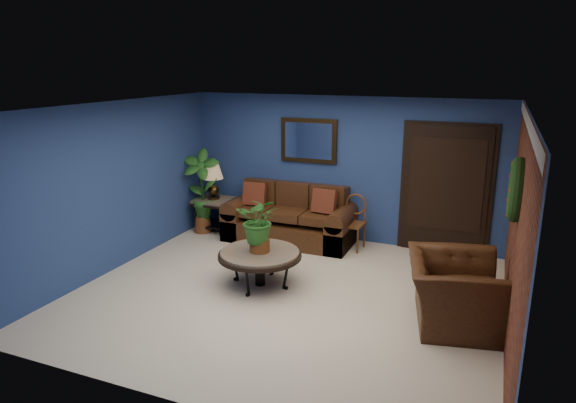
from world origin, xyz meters
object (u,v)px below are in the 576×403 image
at_px(sofa, 291,222).
at_px(end_table, 214,206).
at_px(table_lamp, 213,177).
at_px(side_chair, 354,218).
at_px(armchair, 455,292).
at_px(coffee_table, 260,255).

distance_m(sofa, end_table, 1.53).
distance_m(table_lamp, side_chair, 2.69).
distance_m(end_table, table_lamp, 0.54).
distance_m(sofa, armchair, 3.57).
bearing_deg(armchair, table_lamp, 53.88).
height_order(end_table, table_lamp, table_lamp).
bearing_deg(end_table, armchair, -24.32).
relative_size(table_lamp, side_chair, 0.68).
relative_size(coffee_table, side_chair, 1.27).
xyz_separation_m(end_table, armchair, (4.45, -2.01, -0.06)).
relative_size(sofa, armchair, 1.79).
bearing_deg(end_table, side_chair, 1.46).
distance_m(coffee_table, side_chair, 2.13).
distance_m(coffee_table, table_lamp, 2.71).
relative_size(side_chair, armchair, 0.74).
bearing_deg(sofa, table_lamp, -178.73).
distance_m(coffee_table, armchair, 2.61).
xyz_separation_m(sofa, table_lamp, (-1.52, -0.03, 0.68)).
bearing_deg(table_lamp, coffee_table, -45.97).
relative_size(end_table, armchair, 0.53).
bearing_deg(sofa, side_chair, 1.73).
xyz_separation_m(coffee_table, table_lamp, (-1.84, 1.91, 0.56)).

